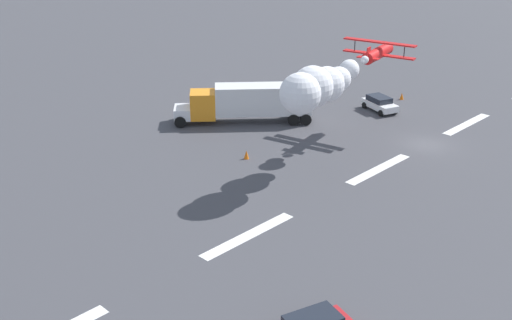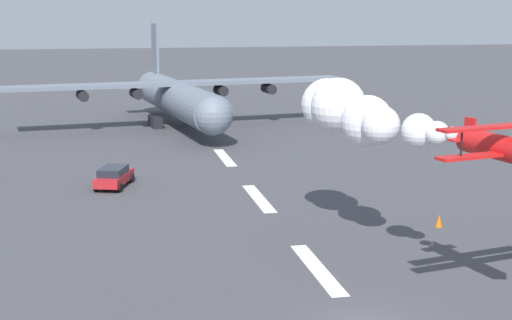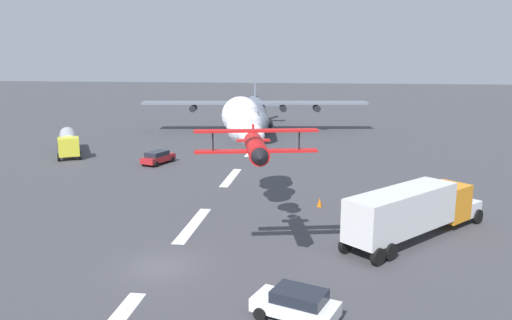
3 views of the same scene
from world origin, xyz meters
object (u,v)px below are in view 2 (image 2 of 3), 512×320
object	(u,v)px
airport_staff_sedan	(114,176)
traffic_cone_far	(439,221)
cargo_transport_plane	(181,98)
stunt_biplane_red	(359,114)

from	to	relation	value
airport_staff_sedan	traffic_cone_far	distance (m)	23.98
cargo_transport_plane	airport_staff_sedan	distance (m)	27.91
cargo_transport_plane	traffic_cone_far	distance (m)	42.88
cargo_transport_plane	stunt_biplane_red	xyz separation A→B (m)	(-43.58, -5.29, 4.07)
traffic_cone_far	stunt_biplane_red	bearing A→B (deg)	111.06
cargo_transport_plane	stunt_biplane_red	distance (m)	44.09
airport_staff_sedan	cargo_transport_plane	bearing A→B (deg)	-16.13
stunt_biplane_red	airport_staff_sedan	distance (m)	22.29
stunt_biplane_red	traffic_cone_far	bearing A→B (deg)	-68.94
cargo_transport_plane	airport_staff_sedan	bearing A→B (deg)	163.87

